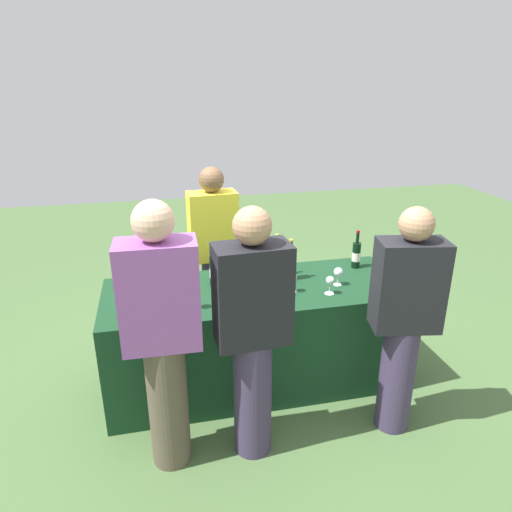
{
  "coord_description": "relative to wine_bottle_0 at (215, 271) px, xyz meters",
  "views": [
    {
      "loc": [
        -0.67,
        -2.99,
        2.23
      ],
      "look_at": [
        0.0,
        0.0,
        1.04
      ],
      "focal_mm": 32.38,
      "sensor_mm": 36.0,
      "label": 1
    }
  ],
  "objects": [
    {
      "name": "tasting_table",
      "position": [
        0.28,
        -0.12,
        -0.51
      ],
      "size": [
        2.2,
        0.82,
        0.79
      ],
      "primitive_type": "cube",
      "color": "#14381E",
      "rests_on": "ground_plane"
    },
    {
      "name": "ground_plane",
      "position": [
        0.28,
        -0.12,
        -0.9
      ],
      "size": [
        12.0,
        12.0,
        0.0
      ],
      "primitive_type": "plane",
      "color": "#476638"
    },
    {
      "name": "wine_bottle_1",
      "position": [
        0.36,
        0.09,
        0.01
      ],
      "size": [
        0.08,
        0.08,
        0.33
      ],
      "color": "black",
      "rests_on": "tasting_table"
    },
    {
      "name": "wine_bottle_2",
      "position": [
        0.49,
        0.07,
        0.01
      ],
      "size": [
        0.07,
        0.07,
        0.34
      ],
      "color": "black",
      "rests_on": "tasting_table"
    },
    {
      "name": "wine_glass_3",
      "position": [
        0.52,
        -0.24,
        -0.01
      ],
      "size": [
        0.06,
        0.06,
        0.14
      ],
      "color": "silver",
      "rests_on": "tasting_table"
    },
    {
      "name": "wine_glass_1",
      "position": [
        0.15,
        -0.25,
        -0.01
      ],
      "size": [
        0.08,
        0.08,
        0.15
      ],
      "color": "silver",
      "rests_on": "tasting_table"
    },
    {
      "name": "wine_bottle_4",
      "position": [
        1.15,
        0.09,
        -0.0
      ],
      "size": [
        0.07,
        0.07,
        0.31
      ],
      "color": "black",
      "rests_on": "tasting_table"
    },
    {
      "name": "server_pouring",
      "position": [
        0.07,
        0.59,
        -0.07
      ],
      "size": [
        0.42,
        0.25,
        1.56
      ],
      "rotation": [
        0.0,
        0.0,
        3.21
      ],
      "color": "#3F3351",
      "rests_on": "ground_plane"
    },
    {
      "name": "wine_bottle_0",
      "position": [
        0.0,
        0.0,
        0.0
      ],
      "size": [
        0.08,
        0.08,
        0.31
      ],
      "color": "black",
      "rests_on": "tasting_table"
    },
    {
      "name": "guest_1",
      "position": [
        0.1,
        -0.82,
        -0.05
      ],
      "size": [
        0.44,
        0.26,
        1.6
      ],
      "rotation": [
        0.0,
        0.0,
        0.06
      ],
      "color": "#3F3351",
      "rests_on": "ground_plane"
    },
    {
      "name": "wine_glass_2",
      "position": [
        0.32,
        -0.32,
        -0.03
      ],
      "size": [
        0.06,
        0.06,
        0.12
      ],
      "color": "silver",
      "rests_on": "tasting_table"
    },
    {
      "name": "wine_bottle_3",
      "position": [
        0.57,
        -0.02,
        0.0
      ],
      "size": [
        0.07,
        0.07,
        0.32
      ],
      "color": "black",
      "rests_on": "tasting_table"
    },
    {
      "name": "guest_2",
      "position": [
        1.07,
        -0.83,
        -0.08
      ],
      "size": [
        0.44,
        0.3,
        1.54
      ],
      "rotation": [
        0.0,
        0.0,
        -0.19
      ],
      "color": "#3F3351",
      "rests_on": "ground_plane"
    },
    {
      "name": "guest_0",
      "position": [
        -0.41,
        -0.8,
        -0.01
      ],
      "size": [
        0.44,
        0.25,
        1.66
      ],
      "rotation": [
        0.0,
        0.0,
        -0.03
      ],
      "color": "brown",
      "rests_on": "ground_plane"
    },
    {
      "name": "wine_glass_4",
      "position": [
        0.77,
        -0.33,
        -0.02
      ],
      "size": [
        0.07,
        0.07,
        0.14
      ],
      "color": "silver",
      "rests_on": "tasting_table"
    },
    {
      "name": "wine_glass_0",
      "position": [
        -0.18,
        -0.34,
        -0.01
      ],
      "size": [
        0.07,
        0.07,
        0.15
      ],
      "color": "silver",
      "rests_on": "tasting_table"
    },
    {
      "name": "wine_glass_5",
      "position": [
        0.88,
        -0.2,
        -0.02
      ],
      "size": [
        0.07,
        0.07,
        0.14
      ],
      "color": "silver",
      "rests_on": "tasting_table"
    }
  ]
}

